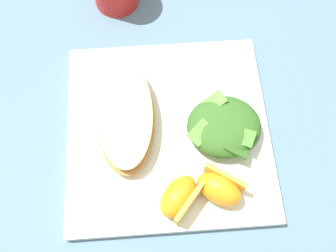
{
  "coord_description": "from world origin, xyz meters",
  "views": [
    {
      "loc": [
        -0.01,
        -0.21,
        0.51
      ],
      "look_at": [
        0.0,
        0.0,
        0.03
      ],
      "focal_mm": 41.44,
      "sensor_mm": 36.0,
      "label": 1
    }
  ],
  "objects_px": {
    "cheesy_pizza_bread": "(126,115)",
    "green_salad_pile": "(224,126)",
    "orange_wedge_front": "(179,197)",
    "orange_wedge_middle": "(220,188)",
    "white_plate": "(168,131)"
  },
  "relations": [
    {
      "from": "cheesy_pizza_bread",
      "to": "orange_wedge_front",
      "type": "xyz_separation_m",
      "value": [
        0.06,
        -0.12,
        0.0
      ]
    },
    {
      "from": "orange_wedge_front",
      "to": "orange_wedge_middle",
      "type": "distance_m",
      "value": 0.05
    },
    {
      "from": "orange_wedge_front",
      "to": "orange_wedge_middle",
      "type": "bearing_deg",
      "value": 8.91
    },
    {
      "from": "green_salad_pile",
      "to": "orange_wedge_middle",
      "type": "height_order",
      "value": "green_salad_pile"
    },
    {
      "from": "green_salad_pile",
      "to": "orange_wedge_front",
      "type": "bearing_deg",
      "value": -126.52
    },
    {
      "from": "cheesy_pizza_bread",
      "to": "green_salad_pile",
      "type": "height_order",
      "value": "green_salad_pile"
    },
    {
      "from": "white_plate",
      "to": "orange_wedge_middle",
      "type": "bearing_deg",
      "value": -57.82
    },
    {
      "from": "cheesy_pizza_bread",
      "to": "green_salad_pile",
      "type": "distance_m",
      "value": 0.13
    },
    {
      "from": "white_plate",
      "to": "orange_wedge_middle",
      "type": "relative_size",
      "value": 4.01
    },
    {
      "from": "cheesy_pizza_bread",
      "to": "orange_wedge_middle",
      "type": "height_order",
      "value": "orange_wedge_middle"
    },
    {
      "from": "white_plate",
      "to": "cheesy_pizza_bread",
      "type": "height_order",
      "value": "cheesy_pizza_bread"
    },
    {
      "from": "cheesy_pizza_bread",
      "to": "green_salad_pile",
      "type": "bearing_deg",
      "value": -11.4
    },
    {
      "from": "cheesy_pizza_bread",
      "to": "orange_wedge_front",
      "type": "relative_size",
      "value": 2.47
    },
    {
      "from": "cheesy_pizza_bread",
      "to": "orange_wedge_front",
      "type": "bearing_deg",
      "value": -61.46
    },
    {
      "from": "white_plate",
      "to": "orange_wedge_middle",
      "type": "xyz_separation_m",
      "value": [
        0.06,
        -0.09,
        0.03
      ]
    }
  ]
}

